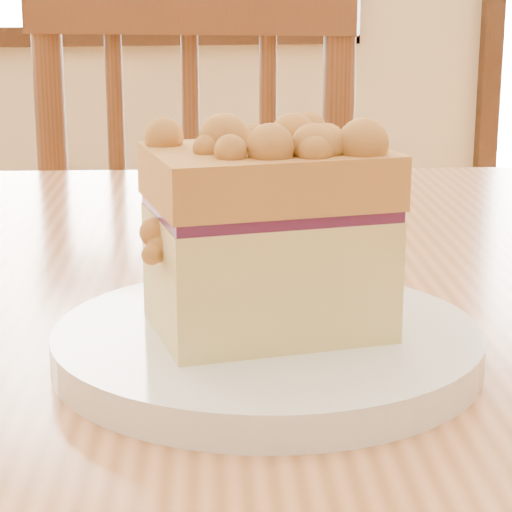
{
  "coord_description": "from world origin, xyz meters",
  "views": [
    {
      "loc": [
        -0.11,
        -0.3,
        0.94
      ],
      "look_at": [
        -0.01,
        0.21,
        0.8
      ],
      "focal_mm": 70.0,
      "sensor_mm": 36.0,
      "label": 1
    }
  ],
  "objects": [
    {
      "name": "cafe_table_main",
      "position": [
        0.09,
        0.34,
        0.65
      ],
      "size": [
        1.33,
        0.98,
        0.75
      ],
      "rotation": [
        0.0,
        0.0,
        -0.15
      ],
      "color": "#CE8550",
      "rests_on": "ground"
    },
    {
      "name": "cafe_chair_main",
      "position": [
        0.09,
        1.02,
        0.49
      ],
      "size": [
        0.56,
        0.56,
        0.96
      ],
      "rotation": [
        0.0,
        0.0,
        2.77
      ],
      "color": "brown",
      "rests_on": "ground"
    },
    {
      "name": "cake_slice",
      "position": [
        -0.02,
        0.18,
        0.82
      ],
      "size": [
        0.13,
        0.1,
        0.11
      ],
      "rotation": [
        0.0,
        0.0,
        0.1
      ],
      "color": "tan",
      "rests_on": "plate"
    },
    {
      "name": "plate",
      "position": [
        -0.01,
        0.18,
        0.76
      ],
      "size": [
        0.22,
        0.22,
        0.02
      ],
      "color": "white",
      "rests_on": "cafe_table_main"
    }
  ]
}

